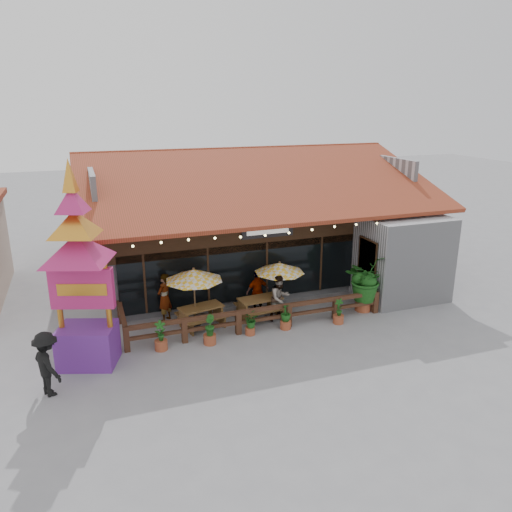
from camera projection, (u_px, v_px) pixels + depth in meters
name	position (u px, v px, depth m)	size (l,w,h in m)	color
ground	(295.00, 319.00, 19.63)	(100.00, 100.00, 0.00)	gray
restaurant_building	(247.00, 226.00, 25.00)	(15.50, 14.73, 6.09)	#B0B0B5
patio_railing	(243.00, 315.00, 18.49)	(10.00, 2.60, 0.92)	#49291A
umbrella_left	(194.00, 275.00, 18.49)	(2.63, 2.63, 2.33)	brown
umbrella_right	(279.00, 268.00, 19.77)	(2.43, 2.43, 2.16)	brown
picnic_table_left	(201.00, 313.00, 18.91)	(1.90, 1.72, 0.79)	brown
picnic_table_right	(260.00, 304.00, 19.66)	(1.84, 1.63, 0.82)	brown
thai_sign_tower	(78.00, 253.00, 15.18)	(3.35, 3.35, 7.14)	#602587
tropical_plant	(365.00, 279.00, 20.05)	(2.24, 2.26, 2.36)	brown
diner_a	(165.00, 297.00, 19.21)	(0.71, 0.46, 1.93)	#361F11
diner_b	(280.00, 298.00, 19.31)	(0.89, 0.69, 1.82)	#361F11
diner_c	(257.00, 291.00, 20.15)	(1.01, 0.42, 1.72)	#361F11
pedestrian	(47.00, 364.00, 14.33)	(1.27, 0.73, 1.96)	black
planter_a	(161.00, 338.00, 17.08)	(0.44, 0.44, 1.08)	brown
planter_b	(210.00, 331.00, 17.48)	(0.45, 0.45, 1.09)	brown
planter_c	(250.00, 322.00, 18.18)	(0.70, 0.71, 0.89)	brown
planter_d	(286.00, 317.00, 18.66)	(0.50, 0.50, 0.99)	brown
planter_e	(339.00, 313.00, 19.14)	(0.41, 0.42, 1.01)	brown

